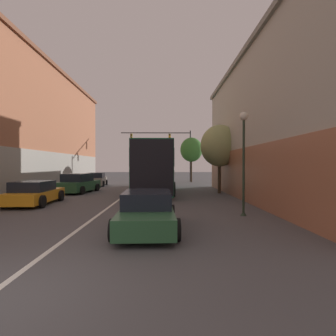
{
  "coord_description": "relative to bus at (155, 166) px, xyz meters",
  "views": [
    {
      "loc": [
        2.83,
        -3.95,
        2.09
      ],
      "look_at": [
        3.04,
        15.96,
        1.9
      ],
      "focal_mm": 28.0,
      "sensor_mm": 36.0,
      "label": 1
    }
  ],
  "objects": [
    {
      "name": "parked_car_left_far",
      "position": [
        -6.18,
        -7.35,
        -1.46
      ],
      "size": [
        2.16,
        4.23,
        1.26
      ],
      "rotation": [
        0.0,
        0.0,
        1.61
      ],
      "color": "orange",
      "rests_on": "ground_plane"
    },
    {
      "name": "parked_car_left_near",
      "position": [
        -6.27,
        5.48,
        -1.42
      ],
      "size": [
        2.26,
        4.14,
        1.36
      ],
      "rotation": [
        0.0,
        0.0,
        1.66
      ],
      "color": "slate",
      "rests_on": "ground_plane"
    },
    {
      "name": "lane_center_line",
      "position": [
        -1.98,
        -0.33,
        -2.06
      ],
      "size": [
        0.14,
        46.38,
        0.01
      ],
      "color": "silver",
      "rests_on": "ground_plane"
    },
    {
      "name": "street_lamp",
      "position": [
        4.11,
        -10.62,
        0.67
      ],
      "size": [
        0.36,
        0.36,
        4.32
      ],
      "color": "#233323",
      "rests_on": "ground_plane"
    },
    {
      "name": "bus",
      "position": [
        0.0,
        0.0,
        0.0
      ],
      "size": [
        3.04,
        12.86,
        3.68
      ],
      "rotation": [
        0.0,
        0.0,
        1.58
      ],
      "color": "#145133",
      "rests_on": "ground_plane"
    },
    {
      "name": "hatchback_foreground",
      "position": [
        0.26,
        -12.96,
        -1.47
      ],
      "size": [
        2.04,
        4.11,
        1.23
      ],
      "rotation": [
        0.0,
        0.0,
        1.6
      ],
      "color": "#285633",
      "rests_on": "ground_plane"
    },
    {
      "name": "street_tree_near",
      "position": [
        4.93,
        -1.83,
        1.51
      ],
      "size": [
        2.84,
        2.56,
        5.15
      ],
      "color": "#3D2D1E",
      "rests_on": "ground_plane"
    },
    {
      "name": "traffic_signal_gantry",
      "position": [
        1.41,
        12.85,
        2.82
      ],
      "size": [
        9.2,
        0.36,
        6.68
      ],
      "color": "#333338",
      "rests_on": "ground_plane"
    },
    {
      "name": "street_tree_far",
      "position": [
        4.14,
        11.47,
        2.01
      ],
      "size": [
        2.78,
        2.5,
        5.62
      ],
      "color": "#3D2D1E",
      "rests_on": "ground_plane"
    },
    {
      "name": "parked_car_left_mid",
      "position": [
        -5.86,
        -1.2,
        -1.37
      ],
      "size": [
        2.48,
        4.58,
        1.47
      ],
      "rotation": [
        0.0,
        0.0,
        1.43
      ],
      "color": "#285633",
      "rests_on": "ground_plane"
    },
    {
      "name": "building_right_storefront",
      "position": [
        10.0,
        -5.68,
        2.53
      ],
      "size": [
        9.39,
        20.69,
        8.95
      ],
      "color": "#B7B2A3",
      "rests_on": "ground_plane"
    }
  ]
}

